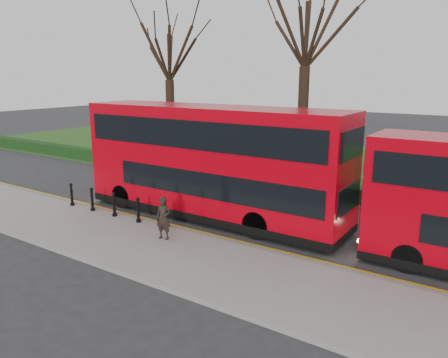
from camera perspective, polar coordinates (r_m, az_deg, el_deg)
The scene contains 12 objects.
ground at distance 19.26m, azimuth -8.10°, elevation -4.95°, with size 120.00×120.00×0.00m, color #28282B.
pavement at distance 17.26m, azimuth -14.81°, elevation -7.22°, with size 60.00×4.00×0.15m, color gray.
kerb at distance 18.55m, azimuth -10.18°, elevation -5.51°, with size 60.00×0.25×0.16m, color slate.
grass_verge at distance 31.63m, azimuth 10.33°, elevation 2.31°, with size 60.00×18.00×0.06m, color #274C19.
hedge at distance 24.41m, azimuth 2.56°, elevation 0.11°, with size 60.00×0.90×0.80m, color black.
yellow_line_outer at distance 18.77m, azimuth -9.53°, elevation -5.47°, with size 60.00×0.10×0.01m, color yellow.
yellow_line_inner at distance 18.91m, azimuth -9.12°, elevation -5.31°, with size 60.00×0.10×0.01m, color yellow.
tree_left at distance 31.11m, azimuth -7.23°, elevation 16.11°, with size 6.63×6.63×10.36m.
tree_mid at distance 25.79m, azimuth 10.71°, elevation 18.91°, with size 7.55×7.55×11.80m.
bollard_row at distance 19.17m, azimuth -14.16°, elevation -3.28°, with size 5.80×0.15×1.00m.
bus_lead at distance 18.53m, azimuth -1.71°, elevation 2.14°, with size 11.98×2.75×4.77m.
pedestrian at distance 16.12m, azimuth -7.91°, elevation -5.08°, with size 0.58×0.38×1.60m, color black.
Camera 1 is at (12.33, -13.50, 6.05)m, focal length 35.00 mm.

